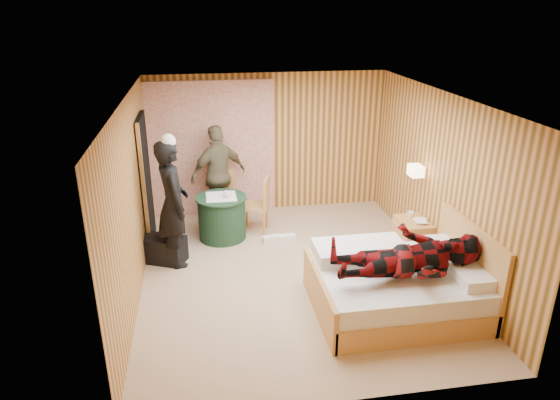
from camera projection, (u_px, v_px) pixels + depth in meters
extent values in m
cube|color=tan|center=(293.00, 273.00, 7.13)|extent=(4.20, 5.00, 0.01)
cube|color=white|center=(295.00, 98.00, 6.21)|extent=(4.20, 5.00, 0.01)
cube|color=#E79E58|center=(268.00, 143.00, 8.97)|extent=(4.20, 0.02, 2.50)
cube|color=#E79E58|center=(132.00, 201.00, 6.36)|extent=(0.02, 5.00, 2.50)
cube|color=#E79E58|center=(441.00, 183.00, 6.99)|extent=(0.02, 5.00, 2.50)
cube|color=beige|center=(212.00, 150.00, 8.77)|extent=(2.20, 0.08, 2.40)
cube|color=black|center=(146.00, 182.00, 7.73)|extent=(0.06, 0.90, 2.05)
cylinder|color=gold|center=(421.00, 170.00, 7.37)|extent=(0.18, 0.04, 0.04)
cube|color=#FFDEB2|center=(416.00, 171.00, 7.35)|extent=(0.18, 0.24, 0.16)
cube|color=tan|center=(394.00, 298.00, 6.27)|extent=(1.95, 1.56, 0.29)
cube|color=white|center=(396.00, 280.00, 6.17)|extent=(1.89, 1.50, 0.24)
cube|color=tan|center=(319.00, 296.00, 6.07)|extent=(0.06, 1.56, 0.55)
cube|color=tan|center=(470.00, 265.00, 6.27)|extent=(0.06, 1.56, 1.07)
cube|color=white|center=(471.00, 276.00, 5.87)|extent=(0.37, 0.54, 0.14)
cube|color=white|center=(442.00, 248.00, 6.55)|extent=(0.37, 0.54, 0.14)
cube|color=white|center=(360.00, 250.00, 6.44)|extent=(1.17, 0.59, 0.18)
cube|color=tan|center=(412.00, 238.00, 7.54)|extent=(0.42, 0.58, 0.58)
cube|color=tan|center=(413.00, 227.00, 7.48)|extent=(0.44, 0.60, 0.03)
cylinder|color=#1F452B|center=(222.00, 218.00, 8.10)|extent=(0.76, 0.76, 0.70)
cylinder|color=#1F452B|center=(221.00, 198.00, 7.97)|extent=(0.82, 0.82, 0.03)
cube|color=white|center=(221.00, 197.00, 7.97)|extent=(0.61, 0.61, 0.01)
cube|color=tan|center=(220.00, 199.00, 8.59)|extent=(0.53, 0.53, 0.05)
cube|color=tan|center=(222.00, 182.00, 8.67)|extent=(0.41, 0.17, 0.46)
cylinder|color=tan|center=(208.00, 215.00, 8.55)|extent=(0.04, 0.04, 0.43)
cylinder|color=tan|center=(232.00, 209.00, 8.81)|extent=(0.04, 0.04, 0.43)
cube|color=tan|center=(255.00, 206.00, 8.29)|extent=(0.53, 0.53, 0.05)
cube|color=tan|center=(266.00, 192.00, 8.18)|extent=(0.16, 0.42, 0.47)
cylinder|color=tan|center=(247.00, 215.00, 8.56)|extent=(0.04, 0.04, 0.44)
cylinder|color=tan|center=(264.00, 224.00, 8.20)|extent=(0.04, 0.04, 0.44)
cube|color=black|center=(162.00, 249.00, 7.42)|extent=(0.77, 0.61, 0.38)
cube|color=white|center=(271.00, 239.00, 8.03)|extent=(0.27, 0.14, 0.12)
cube|color=white|center=(286.00, 239.00, 8.04)|extent=(0.29, 0.14, 0.13)
imported|color=black|center=(173.00, 204.00, 7.11)|extent=(0.60, 0.77, 1.88)
imported|color=#6A6346|center=(219.00, 175.00, 8.54)|extent=(1.09, 0.79, 1.72)
imported|color=#68090C|center=(411.00, 247.00, 5.79)|extent=(0.86, 0.67, 1.77)
imported|color=white|center=(415.00, 221.00, 7.39)|extent=(0.17, 0.23, 0.02)
imported|color=white|center=(415.00, 220.00, 7.38)|extent=(0.23, 0.27, 0.02)
imported|color=white|center=(410.00, 214.00, 7.54)|extent=(0.13, 0.13, 0.09)
imported|color=white|center=(227.00, 194.00, 7.92)|extent=(0.14, 0.14, 0.10)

